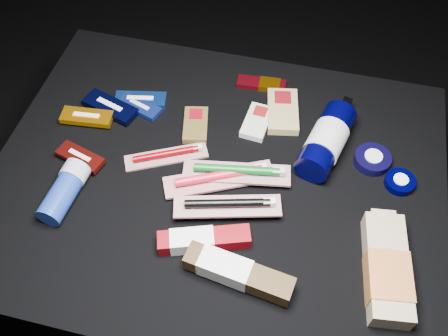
% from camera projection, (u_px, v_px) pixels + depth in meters
% --- Properties ---
extents(ground, '(3.00, 3.00, 0.00)m').
position_uv_depth(ground, '(218.00, 257.00, 1.41)').
color(ground, black).
rests_on(ground, ground).
extents(cloth_table, '(0.98, 0.78, 0.40)m').
position_uv_depth(cloth_table, '(217.00, 221.00, 1.25)').
color(cloth_table, black).
rests_on(cloth_table, ground).
extents(luna_bar_0, '(0.13, 0.07, 0.02)m').
position_uv_depth(luna_bar_0, '(141.00, 100.00, 1.21)').
color(luna_bar_0, '#133C98').
rests_on(luna_bar_0, cloth_table).
extents(luna_bar_1, '(0.11, 0.07, 0.01)m').
position_uv_depth(luna_bar_1, '(140.00, 106.00, 1.19)').
color(luna_bar_1, '#1E38B0').
rests_on(luna_bar_1, cloth_table).
extents(luna_bar_2, '(0.14, 0.09, 0.02)m').
position_uv_depth(luna_bar_2, '(110.00, 107.00, 1.19)').
color(luna_bar_2, black).
rests_on(luna_bar_2, cloth_table).
extents(luna_bar_3, '(0.12, 0.06, 0.02)m').
position_uv_depth(luna_bar_3, '(87.00, 117.00, 1.17)').
color(luna_bar_3, '#CC7C07').
rests_on(luna_bar_3, cloth_table).
extents(luna_bar_4, '(0.12, 0.07, 0.01)m').
position_uv_depth(luna_bar_4, '(80.00, 157.00, 1.10)').
color(luna_bar_4, maroon).
rests_on(luna_bar_4, cloth_table).
extents(clif_bar_0, '(0.08, 0.11, 0.02)m').
position_uv_depth(clif_bar_0, '(196.00, 123.00, 1.16)').
color(clif_bar_0, brown).
rests_on(clif_bar_0, cloth_table).
extents(clif_bar_1, '(0.06, 0.11, 0.02)m').
position_uv_depth(clif_bar_1, '(257.00, 121.00, 1.17)').
color(clif_bar_1, silver).
rests_on(clif_bar_1, cloth_table).
extents(clif_bar_2, '(0.09, 0.14, 0.02)m').
position_uv_depth(clif_bar_2, '(283.00, 110.00, 1.19)').
color(clif_bar_2, tan).
rests_on(clif_bar_2, cloth_table).
extents(power_bar, '(0.12, 0.04, 0.01)m').
position_uv_depth(power_bar, '(264.00, 84.00, 1.24)').
color(power_bar, maroon).
rests_on(power_bar, cloth_table).
extents(lotion_bottle, '(0.12, 0.25, 0.08)m').
position_uv_depth(lotion_bottle, '(326.00, 141.00, 1.09)').
color(lotion_bottle, black).
rests_on(lotion_bottle, cloth_table).
extents(cream_tin_upper, '(0.08, 0.08, 0.02)m').
position_uv_depth(cream_tin_upper, '(372.00, 159.00, 1.10)').
color(cream_tin_upper, black).
rests_on(cream_tin_upper, cloth_table).
extents(cream_tin_lower, '(0.06, 0.06, 0.02)m').
position_uv_depth(cream_tin_lower, '(400.00, 182.00, 1.07)').
color(cream_tin_lower, black).
rests_on(cream_tin_lower, cloth_table).
extents(bodywash_bottle, '(0.10, 0.23, 0.05)m').
position_uv_depth(bodywash_bottle, '(387.00, 270.00, 0.93)').
color(bodywash_bottle, tan).
rests_on(bodywash_bottle, cloth_table).
extents(deodorant_stick, '(0.07, 0.14, 0.06)m').
position_uv_depth(deodorant_stick, '(64.00, 191.00, 1.03)').
color(deodorant_stick, navy).
rests_on(deodorant_stick, cloth_table).
extents(toothbrush_pack_0, '(0.18, 0.12, 0.02)m').
position_uv_depth(toothbrush_pack_0, '(167.00, 155.00, 1.11)').
color(toothbrush_pack_0, '#BDB7AF').
rests_on(toothbrush_pack_0, cloth_table).
extents(toothbrush_pack_1, '(0.24, 0.15, 0.03)m').
position_uv_depth(toothbrush_pack_1, '(220.00, 177.00, 1.06)').
color(toothbrush_pack_1, beige).
rests_on(toothbrush_pack_1, cloth_table).
extents(toothbrush_pack_2, '(0.24, 0.09, 0.03)m').
position_uv_depth(toothbrush_pack_2, '(238.00, 172.00, 1.06)').
color(toothbrush_pack_2, beige).
rests_on(toothbrush_pack_2, cloth_table).
extents(toothbrush_pack_3, '(0.22, 0.10, 0.02)m').
position_uv_depth(toothbrush_pack_3, '(229.00, 205.00, 1.01)').
color(toothbrush_pack_3, silver).
rests_on(toothbrush_pack_3, cloth_table).
extents(toothpaste_carton_red, '(0.18, 0.10, 0.04)m').
position_uv_depth(toothpaste_carton_red, '(200.00, 240.00, 0.98)').
color(toothpaste_carton_red, maroon).
rests_on(toothpaste_carton_red, cloth_table).
extents(toothpaste_carton_green, '(0.21, 0.08, 0.04)m').
position_uv_depth(toothpaste_carton_green, '(234.00, 271.00, 0.93)').
color(toothpaste_carton_green, '#382710').
rests_on(toothpaste_carton_green, cloth_table).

